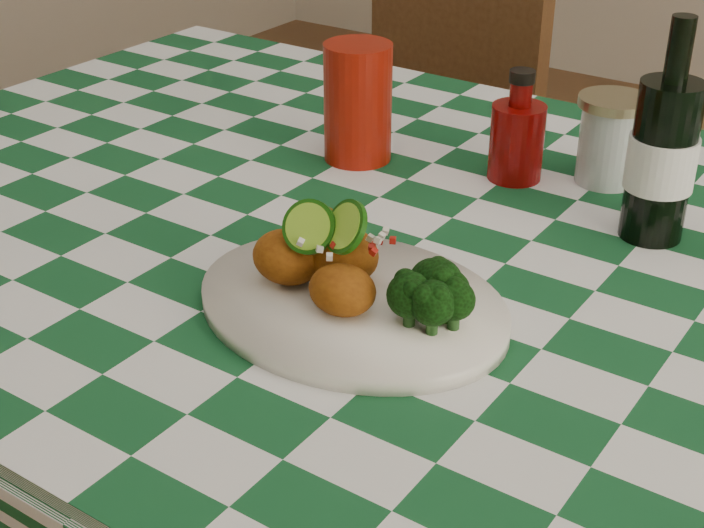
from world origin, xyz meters
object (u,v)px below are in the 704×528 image
Objects in this scene: plate at (352,305)px; beer_bottle at (666,132)px; red_tumbler at (358,103)px; mason_jar at (610,140)px; wooden_chair_left at (390,183)px; dining_table at (413,502)px; fried_chicken_pile at (335,251)px; ketchup_bottle at (518,125)px.

beer_bottle is at bearing 60.74° from plate.
beer_bottle is (0.40, 0.00, 0.05)m from red_tumbler.
plate is 0.45m from mason_jar.
wooden_chair_left is at bearing 143.76° from mason_jar.
dining_table is at bearing -143.52° from beer_bottle.
beer_bottle is (0.18, 0.33, 0.12)m from plate.
red_tumbler is at bearing -179.87° from beer_bottle.
mason_jar is at bearing 79.09° from plate.
beer_bottle is at bearing 36.48° from dining_table.
fried_chicken_pile is 0.39m from beer_bottle.
red_tumbler is at bearing 141.87° from dining_table.
beer_bottle reaches higher than fried_chicken_pile.
ketchup_bottle reaches higher than fried_chicken_pile.
dining_table is 11.83× the size of fried_chicken_pile.
ketchup_bottle is at bearing 89.27° from fried_chicken_pile.
fried_chicken_pile is 0.15× the size of wooden_chair_left.
ketchup_bottle is 0.12m from mason_jar.
wooden_chair_left is at bearing 119.06° from fried_chicken_pile.
beer_bottle is 0.99m from wooden_chair_left.
plate is at bearing -50.90° from wooden_chair_left.
red_tumbler reaches higher than dining_table.
mason_jar is at bearing 76.63° from fried_chicken_pile.
mason_jar reaches higher than dining_table.
ketchup_bottle is (0.20, 0.06, -0.01)m from red_tumbler.
mason_jar is (0.11, 0.44, -0.01)m from fried_chicken_pile.
red_tumbler reaches higher than plate.
ketchup_bottle is 0.80m from wooden_chair_left.
wooden_chair_left is (-0.49, 0.49, -0.39)m from ketchup_bottle.
ketchup_bottle is (-0.01, 0.39, 0.06)m from plate.
red_tumbler is 0.62× the size of beer_bottle.
ketchup_bottle is 0.57× the size of beer_bottle.
ketchup_bottle is 1.27× the size of mason_jar.
mason_jar is 0.83m from wooden_chair_left.
wooden_chair_left is at bearing 117.93° from red_tumbler.
red_tumbler is 0.40m from beer_bottle.
plate is 2.08× the size of red_tumbler.
wooden_chair_left is (-0.59, 0.44, -0.37)m from mason_jar.
red_tumbler is at bearing -159.10° from mason_jar.
red_tumbler and wooden_chair_left have the same top height.
fried_chicken_pile is 0.39m from ketchup_bottle.
plate is (0.02, -0.18, 0.40)m from dining_table.
red_tumbler is (-0.20, 0.33, 0.02)m from fried_chicken_pile.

